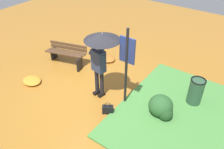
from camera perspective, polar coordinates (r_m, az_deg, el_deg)
ground_plane at (r=6.91m, az=-4.09°, el=-5.01°), size 18.00×18.00×0.00m
grass_verge at (r=6.41m, az=23.66°, el=-12.43°), size 4.80×4.00×0.05m
person_with_umbrella at (r=5.99m, az=-2.86°, el=6.26°), size 0.96×0.96×2.04m
info_sign_post at (r=5.78m, az=3.71°, el=3.82°), size 0.44×0.07×2.30m
handbag at (r=6.24m, az=-1.06°, el=-8.71°), size 0.33×0.28×0.37m
park_bench at (r=8.25m, az=-11.30°, el=5.18°), size 1.44×0.77×0.75m
trash_bin at (r=6.74m, az=20.17°, el=-4.07°), size 0.42×0.42×0.83m
shrub_cluster at (r=6.22m, az=12.29°, el=-8.00°), size 0.71×0.65×0.58m
leaf_pile_near_person at (r=8.45m, az=-1.34°, el=4.08°), size 0.66×0.52×0.14m
leaf_pile_by_bench at (r=7.76m, az=-19.41°, el=-1.43°), size 0.64×0.51×0.14m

